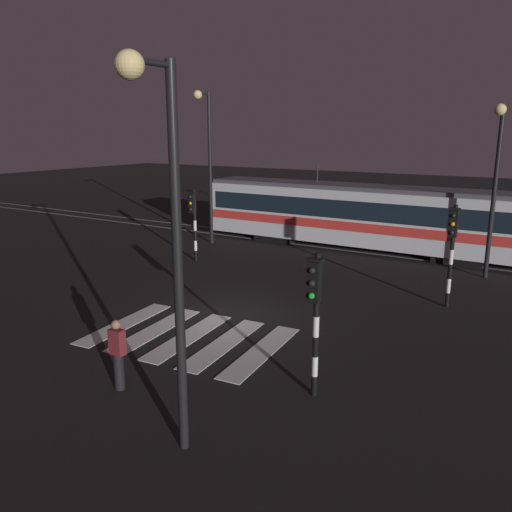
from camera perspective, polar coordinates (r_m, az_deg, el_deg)
name	(u,v)px	position (r m, az deg, el deg)	size (l,w,h in m)	color
ground_plane	(229,316)	(16.90, -3.06, -6.65)	(120.00, 120.00, 0.00)	black
rail_near	(351,251)	(26.21, 10.54, 0.56)	(80.00, 0.12, 0.03)	#59595E
rail_far	(361,246)	(27.53, 11.63, 1.14)	(80.00, 0.12, 0.03)	#59595E
crosswalk_zebra	(189,337)	(15.36, -7.50, -8.87)	(5.77, 4.35, 0.02)	silver
traffic_light_corner_far_left	(193,214)	(23.58, -6.97, 4.62)	(0.36, 0.42, 3.32)	black
traffic_light_corner_near_right	(315,305)	(11.27, 6.56, -5.40)	(0.36, 0.42, 3.34)	black
traffic_light_corner_far_right	(452,241)	(18.21, 20.96, 1.56)	(0.36, 0.42, 3.53)	black
street_lamp_trackside_right	(496,171)	(22.20, 25.09, 8.58)	(0.44, 1.21, 6.86)	black
street_lamp_trackside_left	(207,151)	(26.96, -5.45, 11.59)	(0.44, 1.21, 7.82)	black
street_lamp_near_kerb	(166,218)	(8.70, -9.95, 4.23)	(0.44, 1.21, 7.03)	black
tram	(363,215)	(26.45, 11.82, 4.45)	(17.47, 2.58, 4.15)	silver
pedestrian_waiting_at_kerb	(118,354)	(12.44, -15.09, -10.48)	(0.36, 0.24, 1.71)	black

